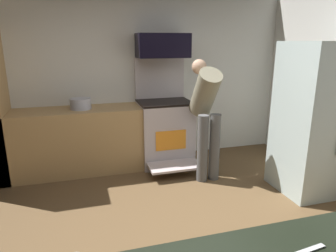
{
  "coord_description": "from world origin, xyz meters",
  "views": [
    {
      "loc": [
        -0.66,
        -2.25,
        1.79
      ],
      "look_at": [
        0.08,
        0.3,
        1.05
      ],
      "focal_mm": 32.45,
      "sensor_mm": 36.0,
      "label": 1
    }
  ],
  "objects_px": {
    "stock_pot": "(81,104)",
    "microwave": "(163,46)",
    "refrigerator": "(318,119)",
    "person_cook": "(206,110)",
    "oven_range": "(165,130)"
  },
  "relations": [
    {
      "from": "stock_pot",
      "to": "microwave",
      "type": "bearing_deg",
      "value": 3.86
    },
    {
      "from": "refrigerator",
      "to": "stock_pot",
      "type": "bearing_deg",
      "value": 153.14
    },
    {
      "from": "microwave",
      "to": "person_cook",
      "type": "height_order",
      "value": "microwave"
    },
    {
      "from": "oven_range",
      "to": "stock_pot",
      "type": "distance_m",
      "value": 1.27
    },
    {
      "from": "refrigerator",
      "to": "person_cook",
      "type": "height_order",
      "value": "refrigerator"
    },
    {
      "from": "person_cook",
      "to": "refrigerator",
      "type": "bearing_deg",
      "value": -32.43
    },
    {
      "from": "person_cook",
      "to": "stock_pot",
      "type": "relative_size",
      "value": 5.56
    },
    {
      "from": "microwave",
      "to": "stock_pot",
      "type": "relative_size",
      "value": 2.63
    },
    {
      "from": "oven_range",
      "to": "person_cook",
      "type": "xyz_separation_m",
      "value": [
        0.38,
        -0.63,
        0.41
      ]
    },
    {
      "from": "microwave",
      "to": "refrigerator",
      "type": "height_order",
      "value": "microwave"
    },
    {
      "from": "microwave",
      "to": "stock_pot",
      "type": "xyz_separation_m",
      "value": [
        -1.18,
        -0.08,
        -0.76
      ]
    },
    {
      "from": "refrigerator",
      "to": "person_cook",
      "type": "bearing_deg",
      "value": 147.57
    },
    {
      "from": "stock_pot",
      "to": "person_cook",
      "type": "bearing_deg",
      "value": -22.43
    },
    {
      "from": "microwave",
      "to": "oven_range",
      "type": "bearing_deg",
      "value": -90.0
    },
    {
      "from": "oven_range",
      "to": "microwave",
      "type": "distance_m",
      "value": 1.23
    }
  ]
}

